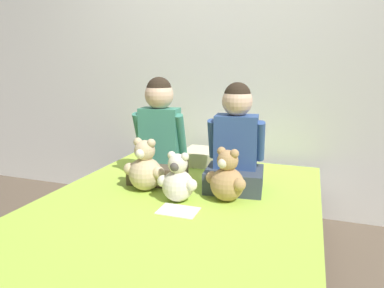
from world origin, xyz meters
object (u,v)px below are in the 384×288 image
at_px(teddy_bear_held_by_right_child, 227,179).
at_px(teddy_bear_held_by_left_child, 145,169).
at_px(child_on_left, 159,135).
at_px(sign_card, 178,211).
at_px(bed, 178,238).
at_px(teddy_bear_between_children, 178,181).
at_px(child_on_right, 236,143).
at_px(pillow_at_headboard, 214,158).

bearing_deg(teddy_bear_held_by_right_child, teddy_bear_held_by_left_child, -159.50).
xyz_separation_m(child_on_left, sign_card, (0.31, -0.46, -0.30)).
height_order(bed, child_on_left, child_on_left).
bearing_deg(bed, teddy_bear_between_children, 78.37).
bearing_deg(bed, teddy_bear_held_by_left_child, 156.06).
xyz_separation_m(teddy_bear_held_by_left_child, sign_card, (0.31, -0.23, -0.14)).
distance_m(child_on_right, teddy_bear_held_by_left_child, 0.58).
relative_size(child_on_right, teddy_bear_held_by_left_child, 2.01).
bearing_deg(child_on_left, teddy_bear_between_children, -56.40).
bearing_deg(pillow_at_headboard, teddy_bear_between_children, -89.81).
height_order(teddy_bear_held_by_right_child, sign_card, teddy_bear_held_by_right_child).
relative_size(teddy_bear_held_by_right_child, teddy_bear_between_children, 1.07).
height_order(child_on_right, pillow_at_headboard, child_on_right).
bearing_deg(child_on_left, teddy_bear_held_by_left_child, -94.48).
bearing_deg(teddy_bear_between_children, child_on_left, 132.80).
relative_size(teddy_bear_between_children, pillow_at_headboard, 0.61).
distance_m(bed, child_on_right, 0.67).
distance_m(child_on_right, pillow_at_headboard, 0.57).
bearing_deg(teddy_bear_held_by_left_child, bed, -21.32).
bearing_deg(pillow_at_headboard, teddy_bear_held_by_left_child, -110.66).
distance_m(bed, teddy_bear_between_children, 0.35).
bearing_deg(bed, sign_card, -66.26).
bearing_deg(child_on_right, teddy_bear_held_by_right_child, -95.24).
distance_m(bed, child_on_left, 0.68).
relative_size(bed, child_on_left, 2.83).
xyz_separation_m(child_on_left, teddy_bear_held_by_right_child, (0.52, -0.22, -0.18)).
xyz_separation_m(teddy_bear_held_by_right_child, teddy_bear_between_children, (-0.26, -0.10, -0.01)).
bearing_deg(child_on_left, pillow_at_headboard, 55.20).
relative_size(teddy_bear_held_by_left_child, pillow_at_headboard, 0.70).
relative_size(bed, teddy_bear_between_children, 6.72).
height_order(bed, pillow_at_headboard, pillow_at_headboard).
xyz_separation_m(bed, child_on_right, (0.26, 0.34, 0.52)).
bearing_deg(pillow_at_headboard, sign_card, -86.72).
height_order(child_on_left, teddy_bear_held_by_right_child, child_on_left).
bearing_deg(teddy_bear_between_children, teddy_bear_held_by_left_child, 162.71).
bearing_deg(teddy_bear_held_by_right_child, bed, -135.99).
bearing_deg(bed, child_on_right, 52.54).
bearing_deg(teddy_bear_held_by_left_child, pillow_at_headboard, 71.96).
bearing_deg(sign_card, bed, 113.74).
distance_m(bed, sign_card, 0.26).
bearing_deg(pillow_at_headboard, teddy_bear_held_by_right_child, -69.02).
height_order(child_on_left, pillow_at_headboard, child_on_left).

